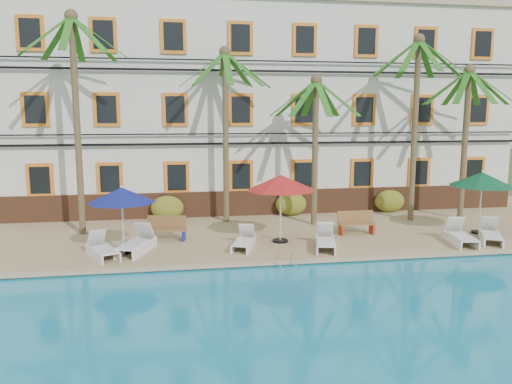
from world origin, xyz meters
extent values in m
plane|color=#384C23|center=(0.00, 0.00, 0.00)|extent=(100.00, 100.00, 0.00)
cube|color=tan|center=(0.00, 5.00, 0.12)|extent=(30.00, 12.00, 0.25)
cube|color=teal|center=(0.00, -7.00, 0.10)|extent=(26.00, 12.00, 0.20)
cube|color=tan|center=(0.00, -0.90, 0.28)|extent=(30.00, 0.35, 0.06)
cube|color=silver|center=(0.00, 10.00, 5.25)|extent=(25.00, 6.00, 10.00)
cube|color=brown|center=(0.00, 6.94, 0.85)|extent=(25.00, 0.12, 1.20)
cube|color=tan|center=(0.00, 10.00, 10.35)|extent=(25.40, 6.40, 0.25)
cube|color=orange|center=(-10.50, 6.95, 2.15)|extent=(1.15, 0.10, 1.50)
cube|color=black|center=(-10.50, 6.90, 2.15)|extent=(0.85, 0.04, 1.20)
cube|color=orange|center=(-7.50, 6.95, 2.15)|extent=(1.15, 0.10, 1.50)
cube|color=black|center=(-7.50, 6.90, 2.15)|extent=(0.85, 0.04, 1.20)
cube|color=orange|center=(-4.50, 6.95, 2.15)|extent=(1.15, 0.10, 1.50)
cube|color=black|center=(-4.50, 6.90, 2.15)|extent=(0.85, 0.04, 1.20)
cube|color=orange|center=(-1.50, 6.95, 2.15)|extent=(1.15, 0.10, 1.50)
cube|color=black|center=(-1.50, 6.90, 2.15)|extent=(0.85, 0.04, 1.20)
cube|color=orange|center=(1.50, 6.95, 2.15)|extent=(1.15, 0.10, 1.50)
cube|color=black|center=(1.50, 6.90, 2.15)|extent=(0.85, 0.04, 1.20)
cube|color=orange|center=(4.50, 6.95, 2.15)|extent=(1.15, 0.10, 1.50)
cube|color=black|center=(4.50, 6.90, 2.15)|extent=(0.85, 0.04, 1.20)
cube|color=orange|center=(7.50, 6.95, 2.15)|extent=(1.15, 0.10, 1.50)
cube|color=black|center=(7.50, 6.90, 2.15)|extent=(0.85, 0.04, 1.20)
cube|color=orange|center=(10.50, 6.95, 2.15)|extent=(1.15, 0.10, 1.50)
cube|color=black|center=(10.50, 6.90, 2.15)|extent=(0.85, 0.04, 1.20)
cube|color=orange|center=(-10.50, 6.95, 5.25)|extent=(1.15, 0.10, 1.50)
cube|color=black|center=(-10.50, 6.90, 5.25)|extent=(0.85, 0.04, 1.20)
cube|color=orange|center=(-7.50, 6.95, 5.25)|extent=(1.15, 0.10, 1.50)
cube|color=black|center=(-7.50, 6.90, 5.25)|extent=(0.85, 0.04, 1.20)
cube|color=orange|center=(-4.50, 6.95, 5.25)|extent=(1.15, 0.10, 1.50)
cube|color=black|center=(-4.50, 6.90, 5.25)|extent=(0.85, 0.04, 1.20)
cube|color=orange|center=(-1.50, 6.95, 5.25)|extent=(1.15, 0.10, 1.50)
cube|color=black|center=(-1.50, 6.90, 5.25)|extent=(0.85, 0.04, 1.20)
cube|color=orange|center=(1.50, 6.95, 5.25)|extent=(1.15, 0.10, 1.50)
cube|color=black|center=(1.50, 6.90, 5.25)|extent=(0.85, 0.04, 1.20)
cube|color=orange|center=(4.50, 6.95, 5.25)|extent=(1.15, 0.10, 1.50)
cube|color=black|center=(4.50, 6.90, 5.25)|extent=(0.85, 0.04, 1.20)
cube|color=orange|center=(7.50, 6.95, 5.25)|extent=(1.15, 0.10, 1.50)
cube|color=black|center=(7.50, 6.90, 5.25)|extent=(0.85, 0.04, 1.20)
cube|color=orange|center=(10.50, 6.95, 5.25)|extent=(1.15, 0.10, 1.50)
cube|color=black|center=(10.50, 6.90, 5.25)|extent=(0.85, 0.04, 1.20)
cube|color=orange|center=(-10.50, 6.95, 8.45)|extent=(1.15, 0.10, 1.50)
cube|color=black|center=(-10.50, 6.90, 8.45)|extent=(0.85, 0.04, 1.20)
cube|color=orange|center=(-7.50, 6.95, 8.45)|extent=(1.15, 0.10, 1.50)
cube|color=black|center=(-7.50, 6.90, 8.45)|extent=(0.85, 0.04, 1.20)
cube|color=orange|center=(-4.50, 6.95, 8.45)|extent=(1.15, 0.10, 1.50)
cube|color=black|center=(-4.50, 6.90, 8.45)|extent=(0.85, 0.04, 1.20)
cube|color=orange|center=(-1.50, 6.95, 8.45)|extent=(1.15, 0.10, 1.50)
cube|color=black|center=(-1.50, 6.90, 8.45)|extent=(0.85, 0.04, 1.20)
cube|color=orange|center=(1.50, 6.95, 8.45)|extent=(1.15, 0.10, 1.50)
cube|color=black|center=(1.50, 6.90, 8.45)|extent=(0.85, 0.04, 1.20)
cube|color=orange|center=(4.50, 6.95, 8.45)|extent=(1.15, 0.10, 1.50)
cube|color=black|center=(4.50, 6.90, 8.45)|extent=(0.85, 0.04, 1.20)
cube|color=orange|center=(7.50, 6.95, 8.45)|extent=(1.15, 0.10, 1.50)
cube|color=black|center=(7.50, 6.90, 8.45)|extent=(0.85, 0.04, 1.20)
cube|color=orange|center=(10.50, 6.95, 8.45)|extent=(1.15, 0.10, 1.50)
cube|color=black|center=(10.50, 6.90, 8.45)|extent=(0.85, 0.04, 1.20)
cube|color=black|center=(0.00, 6.80, 3.70)|extent=(25.00, 0.08, 0.10)
cube|color=black|center=(0.00, 6.80, 4.15)|extent=(25.00, 0.08, 0.06)
cube|color=black|center=(0.00, 6.80, 7.00)|extent=(25.00, 0.08, 0.10)
cube|color=black|center=(0.00, 6.80, 7.45)|extent=(25.00, 0.08, 0.06)
cylinder|color=brown|center=(-8.33, 4.36, 4.50)|extent=(0.26, 0.26, 8.50)
sphere|color=brown|center=(-8.33, 4.36, 8.75)|extent=(0.50, 0.50, 0.50)
cube|color=#216317|center=(-8.33, 5.36, 7.99)|extent=(0.28, 2.01, 1.53)
cube|color=#216317|center=(-9.04, 5.07, 7.99)|extent=(1.62, 1.62, 1.53)
cube|color=#216317|center=(-9.33, 4.36, 7.99)|extent=(2.01, 0.28, 1.53)
cube|color=#216317|center=(-9.04, 3.66, 7.99)|extent=(1.62, 1.62, 1.53)
cube|color=#216317|center=(-8.33, 3.37, 7.99)|extent=(0.28, 2.01, 1.53)
cube|color=#216317|center=(-7.63, 3.66, 7.99)|extent=(1.62, 1.62, 1.53)
cube|color=#216317|center=(-7.33, 4.36, 7.99)|extent=(2.01, 0.28, 1.53)
cube|color=#216317|center=(-7.63, 5.07, 7.99)|extent=(1.62, 1.62, 1.53)
cylinder|color=brown|center=(-2.33, 5.78, 3.97)|extent=(0.26, 0.26, 7.45)
sphere|color=brown|center=(-2.33, 5.78, 7.70)|extent=(0.50, 0.50, 0.50)
cube|color=#216317|center=(-2.33, 6.78, 6.94)|extent=(0.28, 2.01, 1.53)
cube|color=#216317|center=(-3.04, 6.49, 6.94)|extent=(1.62, 1.62, 1.53)
cube|color=#216317|center=(-3.33, 5.78, 6.94)|extent=(2.01, 0.28, 1.53)
cube|color=#216317|center=(-3.04, 5.08, 6.94)|extent=(1.62, 1.62, 1.53)
cube|color=#216317|center=(-2.33, 4.78, 6.94)|extent=(0.28, 2.01, 1.53)
cube|color=#216317|center=(-1.63, 5.08, 6.94)|extent=(1.62, 1.62, 1.53)
cube|color=#216317|center=(-1.34, 5.78, 6.94)|extent=(2.01, 0.28, 1.53)
cube|color=#216317|center=(-1.63, 6.49, 6.94)|extent=(1.62, 1.62, 1.53)
cylinder|color=brown|center=(1.40, 4.56, 3.36)|extent=(0.26, 0.26, 6.22)
sphere|color=brown|center=(1.40, 4.56, 6.47)|extent=(0.50, 0.50, 0.50)
cube|color=#216317|center=(1.40, 5.56, 5.72)|extent=(0.28, 2.01, 1.53)
cube|color=#216317|center=(0.70, 5.27, 5.72)|extent=(1.62, 1.62, 1.53)
cube|color=#216317|center=(0.41, 4.56, 5.72)|extent=(2.01, 0.28, 1.53)
cube|color=#216317|center=(0.70, 3.86, 5.72)|extent=(1.62, 1.62, 1.53)
cube|color=#216317|center=(1.40, 3.57, 5.72)|extent=(0.28, 2.01, 1.53)
cube|color=#216317|center=(2.11, 3.86, 5.72)|extent=(1.62, 1.62, 1.53)
cube|color=#216317|center=(2.40, 4.56, 5.72)|extent=(2.01, 0.28, 1.53)
cube|color=#216317|center=(2.11, 5.27, 5.72)|extent=(1.62, 1.62, 1.53)
cylinder|color=brown|center=(6.00, 4.67, 4.25)|extent=(0.26, 0.26, 8.00)
sphere|color=brown|center=(6.00, 4.67, 8.25)|extent=(0.50, 0.50, 0.50)
cube|color=#216317|center=(6.00, 5.67, 7.50)|extent=(0.28, 2.01, 1.53)
cube|color=#216317|center=(5.30, 5.38, 7.50)|extent=(1.62, 1.62, 1.53)
cube|color=#216317|center=(5.01, 4.67, 7.50)|extent=(2.01, 0.28, 1.53)
cube|color=#216317|center=(5.30, 3.96, 7.50)|extent=(1.62, 1.62, 1.53)
cube|color=#216317|center=(6.00, 3.67, 7.50)|extent=(0.28, 2.01, 1.53)
cube|color=#216317|center=(6.71, 3.96, 7.50)|extent=(1.62, 1.62, 1.53)
cube|color=#216317|center=(7.00, 4.67, 7.50)|extent=(2.01, 0.28, 1.53)
cube|color=#216317|center=(6.71, 5.38, 7.50)|extent=(1.62, 1.62, 1.53)
cylinder|color=brown|center=(8.45, 4.63, 3.62)|extent=(0.26, 0.26, 6.74)
sphere|color=brown|center=(8.45, 4.63, 6.99)|extent=(0.50, 0.50, 0.50)
cube|color=#216317|center=(8.45, 5.62, 6.23)|extent=(0.28, 2.01, 1.53)
cube|color=#216317|center=(7.74, 5.33, 6.23)|extent=(1.62, 1.62, 1.53)
cube|color=#216317|center=(7.45, 4.63, 6.23)|extent=(2.01, 0.28, 1.53)
cube|color=#216317|center=(7.74, 3.92, 6.23)|extent=(1.62, 1.62, 1.53)
cube|color=#216317|center=(8.45, 3.63, 6.23)|extent=(0.28, 2.01, 1.53)
cube|color=#216317|center=(9.15, 3.92, 6.23)|extent=(1.62, 1.62, 1.53)
cube|color=#216317|center=(9.44, 4.63, 6.23)|extent=(2.01, 0.28, 1.53)
cube|color=#216317|center=(9.15, 5.33, 6.23)|extent=(1.62, 1.62, 1.53)
ellipsoid|color=#2B5719|center=(-4.97, 6.60, 0.80)|extent=(1.50, 0.90, 1.10)
ellipsoid|color=#2B5719|center=(0.85, 6.60, 0.80)|extent=(1.50, 0.90, 1.10)
ellipsoid|color=#2B5719|center=(5.84, 6.60, 0.80)|extent=(1.50, 0.90, 1.10)
cylinder|color=black|center=(-6.42, 1.29, 0.29)|extent=(0.53, 0.53, 0.08)
cylinder|color=silver|center=(-6.42, 1.29, 1.39)|extent=(0.06, 0.06, 2.28)
cone|color=navy|center=(-6.42, 1.29, 2.29)|extent=(2.37, 2.37, 0.52)
sphere|color=silver|center=(-6.42, 1.29, 2.57)|extent=(0.10, 0.10, 0.10)
cylinder|color=black|center=(-0.69, 1.80, 0.29)|extent=(0.59, 0.59, 0.08)
cylinder|color=silver|center=(-0.69, 1.80, 1.52)|extent=(0.06, 0.06, 2.54)
cone|color=#AF1C1B|center=(-0.69, 1.80, 2.53)|extent=(2.65, 2.65, 0.58)
sphere|color=silver|center=(-0.69, 1.80, 2.84)|extent=(0.10, 0.10, 0.10)
cylinder|color=black|center=(7.57, 1.83, 0.29)|extent=(0.58, 0.58, 0.08)
cylinder|color=silver|center=(7.57, 1.83, 1.49)|extent=(0.06, 0.06, 2.48)
cone|color=#0C4B2A|center=(7.57, 1.83, 2.47)|extent=(2.58, 2.58, 0.57)
sphere|color=silver|center=(7.57, 1.83, 2.78)|extent=(0.10, 0.10, 0.10)
cube|color=white|center=(-6.96, 0.53, 0.57)|extent=(1.09, 1.41, 0.06)
cube|color=white|center=(-7.35, 1.33, 0.79)|extent=(0.74, 0.68, 0.64)
cube|color=white|center=(-7.34, 0.63, 0.40)|extent=(0.84, 1.68, 0.30)
cube|color=white|center=(-6.80, 0.88, 0.40)|extent=(0.84, 1.68, 0.30)
cube|color=white|center=(-6.09, 0.93, 0.60)|extent=(1.11, 1.57, 0.07)
cube|color=white|center=(-5.75, 1.86, 0.86)|extent=(0.80, 0.72, 0.72)
cube|color=white|center=(-6.30, 1.30, 0.42)|extent=(0.76, 1.94, 0.33)
cube|color=white|center=(-5.68, 1.08, 0.42)|extent=(0.76, 1.94, 0.33)
cube|color=white|center=(-2.27, 0.86, 0.55)|extent=(0.93, 1.33, 0.06)
cube|color=white|center=(-2.00, 1.66, 0.76)|extent=(0.68, 0.61, 0.61)
cube|color=white|center=(-2.46, 1.18, 0.39)|extent=(0.62, 1.65, 0.28)
cube|color=white|center=(-1.93, 0.99, 0.39)|extent=(0.62, 1.65, 0.28)
cube|color=white|center=(0.63, 0.30, 0.58)|extent=(0.93, 1.43, 0.06)
cube|color=white|center=(0.86, 1.18, 0.81)|extent=(0.71, 0.63, 0.66)
cube|color=white|center=(0.40, 0.62, 0.40)|extent=(0.54, 1.83, 0.30)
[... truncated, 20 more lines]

